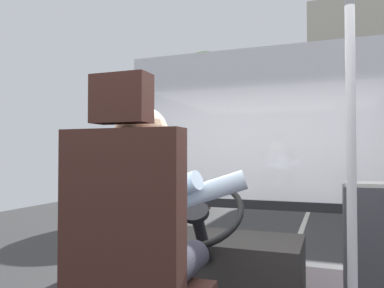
% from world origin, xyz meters
% --- Properties ---
extents(ground, '(18.00, 44.00, 0.06)m').
position_xyz_m(ground, '(0.00, 8.80, -0.02)').
color(ground, '#343434').
extents(driver_seat, '(0.48, 0.48, 1.26)m').
position_xyz_m(driver_seat, '(-0.07, -0.49, 1.37)').
color(driver_seat, black).
rests_on(driver_seat, bus_floor).
extents(bus_driver, '(0.76, 0.55, 0.76)m').
position_xyz_m(bus_driver, '(-0.07, -0.37, 1.53)').
color(bus_driver, '#282833').
rests_on(bus_driver, driver_seat).
extents(steering_console, '(1.10, 1.01, 0.81)m').
position_xyz_m(steering_console, '(-0.07, 0.69, 1.06)').
color(steering_console, '#282623').
rests_on(steering_console, bus_floor).
extents(handrail_pole, '(0.04, 0.04, 2.14)m').
position_xyz_m(handrail_pole, '(0.73, 0.08, 1.91)').
color(handrail_pole, '#B7B7BC').
rests_on(handrail_pole, bus_floor).
extents(fare_box, '(0.23, 0.23, 0.81)m').
position_xyz_m(fare_box, '(0.82, 0.46, 1.25)').
color(fare_box, '#333338').
rests_on(fare_box, bus_floor).
extents(windshield_panel, '(2.50, 0.08, 1.48)m').
position_xyz_m(windshield_panel, '(0.00, 1.62, 1.89)').
color(windshield_panel, white).
extents(street_tree, '(2.83, 2.83, 5.16)m').
position_xyz_m(street_tree, '(-3.17, 9.90, 3.73)').
color(street_tree, '#4C3828').
rests_on(street_tree, ground).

